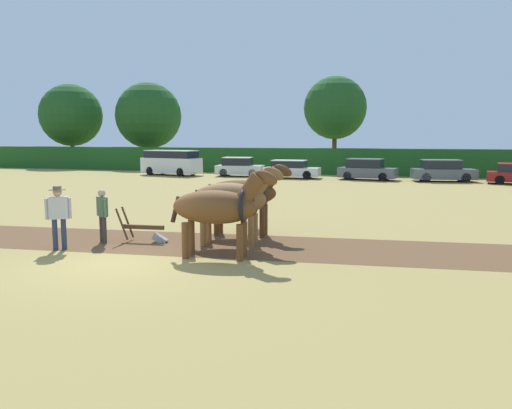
% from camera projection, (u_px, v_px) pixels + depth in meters
% --- Properties ---
extents(ground_plane, '(240.00, 240.00, 0.00)m').
position_uv_depth(ground_plane, '(120.00, 263.00, 12.49)').
color(ground_plane, '#998447').
extents(plowed_furrow_strip, '(33.37, 7.29, 0.01)m').
position_uv_depth(plowed_furrow_strip, '(74.00, 239.00, 15.54)').
color(plowed_furrow_strip, brown).
rests_on(plowed_furrow_strip, ground).
extents(hedgerow, '(73.14, 1.55, 2.27)m').
position_uv_depth(hedgerow, '(333.00, 161.00, 43.37)').
color(hedgerow, '#1E511E').
rests_on(hedgerow, ground).
extents(tree_far_left, '(6.87, 6.87, 9.13)m').
position_uv_depth(tree_far_left, '(71.00, 115.00, 55.77)').
color(tree_far_left, '#4C3823').
rests_on(tree_far_left, ground).
extents(tree_left, '(7.07, 7.07, 9.10)m').
position_uv_depth(tree_left, '(148.00, 116.00, 53.93)').
color(tree_left, '#423323').
rests_on(tree_left, ground).
extents(tree_center_left, '(6.00, 6.00, 9.03)m').
position_uv_depth(tree_center_left, '(335.00, 108.00, 47.77)').
color(tree_center_left, '#4C3823').
rests_on(tree_center_left, ground).
extents(draft_horse_lead_left, '(2.91, 1.19, 2.39)m').
position_uv_depth(draft_horse_lead_left, '(219.00, 207.00, 12.90)').
color(draft_horse_lead_left, brown).
rests_on(draft_horse_lead_left, ground).
extents(draft_horse_lead_right, '(2.84, 1.25, 2.39)m').
position_uv_depth(draft_horse_lead_right, '(233.00, 199.00, 14.40)').
color(draft_horse_lead_right, brown).
rests_on(draft_horse_lead_right, ground).
extents(draft_horse_trail_left, '(2.94, 1.14, 2.38)m').
position_uv_depth(draft_horse_trail_left, '(244.00, 193.00, 15.90)').
color(draft_horse_trail_left, '#513319').
rests_on(draft_horse_trail_left, ground).
extents(plow, '(1.59, 0.52, 1.13)m').
position_uv_depth(plow, '(147.00, 232.00, 15.04)').
color(plow, '#4C331E').
rests_on(plow, ground).
extents(farmer_at_plow, '(0.53, 0.45, 1.61)m').
position_uv_depth(farmer_at_plow, '(102.00, 212.00, 14.84)').
color(farmer_at_plow, '#38332D').
rests_on(farmer_at_plow, ground).
extents(farmer_beside_team, '(0.55, 0.46, 1.73)m').
position_uv_depth(farmer_beside_team, '(253.00, 198.00, 17.54)').
color(farmer_beside_team, '#28334C').
rests_on(farmer_beside_team, ground).
extents(farmer_onlooker_left, '(0.57, 0.47, 1.80)m').
position_uv_depth(farmer_onlooker_left, '(58.00, 212.00, 13.88)').
color(farmer_onlooker_left, '#28334C').
rests_on(farmer_onlooker_left, ground).
extents(parked_van, '(5.49, 2.85, 2.12)m').
position_uv_depth(parked_van, '(171.00, 162.00, 42.45)').
color(parked_van, silver).
rests_on(parked_van, ground).
extents(parked_car_left, '(4.06, 2.23, 1.58)m').
position_uv_depth(parked_car_left, '(239.00, 167.00, 41.29)').
color(parked_car_left, silver).
rests_on(parked_car_left, ground).
extents(parked_car_center_left, '(4.41, 1.95, 1.43)m').
position_uv_depth(parked_car_center_left, '(291.00, 169.00, 39.27)').
color(parked_car_center_left, silver).
rests_on(parked_car_center_left, ground).
extents(parked_car_center, '(4.47, 2.36, 1.60)m').
position_uv_depth(parked_car_center, '(367.00, 170.00, 37.69)').
color(parked_car_center, '#565B66').
rests_on(parked_car_center, ground).
extents(parked_car_center_right, '(4.67, 2.58, 1.59)m').
position_uv_depth(parked_car_center_right, '(442.00, 171.00, 36.22)').
color(parked_car_center_right, '#565B66').
rests_on(parked_car_center_right, ground).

